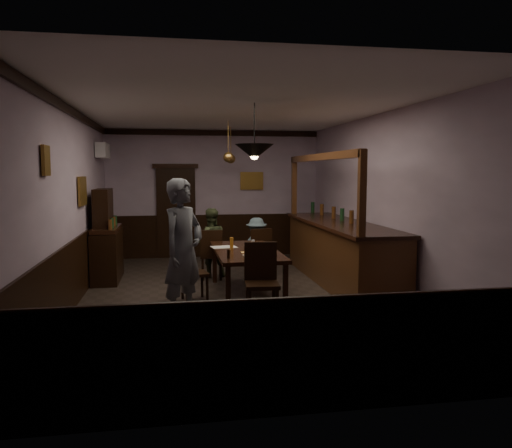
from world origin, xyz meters
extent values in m
cube|color=#2D2621|center=(0.00, 0.00, -0.01)|extent=(5.00, 8.00, 0.01)
cube|color=white|center=(0.00, 0.00, 3.00)|extent=(5.00, 8.00, 0.01)
cube|color=#A48FA7|center=(0.00, 4.00, 1.50)|extent=(5.00, 0.01, 3.00)
cube|color=#A48FA7|center=(0.00, -4.00, 1.50)|extent=(5.00, 0.01, 3.00)
cube|color=#A48FA7|center=(-2.50, 0.00, 1.50)|extent=(0.01, 8.00, 3.00)
cube|color=#A48FA7|center=(2.50, 0.00, 1.50)|extent=(0.01, 8.00, 3.00)
cube|color=black|center=(0.18, 0.10, 0.72)|extent=(1.01, 2.21, 0.06)
cube|color=black|center=(-0.24, -0.92, 0.34)|extent=(0.07, 0.07, 0.69)
cube|color=black|center=(0.60, -0.91, 0.34)|extent=(0.07, 0.07, 0.69)
cube|color=black|center=(-0.25, 1.12, 0.34)|extent=(0.07, 0.07, 0.69)
cube|color=black|center=(0.59, 1.13, 0.34)|extent=(0.07, 0.07, 0.69)
cube|color=black|center=(-0.28, 1.45, 0.44)|extent=(0.44, 0.44, 0.05)
cube|color=black|center=(-0.29, 1.26, 0.70)|extent=(0.41, 0.07, 0.49)
cube|color=black|center=(-0.10, 1.60, 0.21)|extent=(0.04, 0.04, 0.42)
cube|color=black|center=(-0.43, 1.63, 0.21)|extent=(0.04, 0.04, 0.42)
cube|color=black|center=(-0.13, 1.27, 0.21)|extent=(0.04, 0.04, 0.42)
cube|color=black|center=(-0.46, 1.30, 0.21)|extent=(0.04, 0.04, 0.42)
cube|color=black|center=(0.62, 1.46, 0.44)|extent=(0.47, 0.47, 0.05)
cube|color=black|center=(0.65, 1.27, 0.71)|extent=(0.42, 0.10, 0.49)
cube|color=black|center=(0.76, 1.65, 0.21)|extent=(0.04, 0.04, 0.42)
cube|color=black|center=(0.43, 1.60, 0.21)|extent=(0.04, 0.04, 0.42)
cube|color=black|center=(0.81, 1.31, 0.21)|extent=(0.04, 0.04, 0.42)
cube|color=black|center=(0.48, 1.26, 0.21)|extent=(0.04, 0.04, 0.42)
cube|color=black|center=(0.19, -1.30, 0.49)|extent=(0.49, 0.49, 0.05)
cube|color=black|center=(0.20, -1.09, 0.78)|extent=(0.46, 0.08, 0.54)
cube|color=black|center=(-0.01, -1.47, 0.23)|extent=(0.04, 0.04, 0.46)
cube|color=black|center=(0.35, -1.50, 0.23)|extent=(0.04, 0.04, 0.46)
cube|color=black|center=(0.02, -1.10, 0.23)|extent=(0.04, 0.04, 0.46)
cube|color=black|center=(0.38, -1.13, 0.23)|extent=(0.04, 0.04, 0.46)
cube|color=black|center=(-0.67, -0.10, 0.42)|extent=(0.46, 0.46, 0.05)
cube|color=black|center=(-0.85, -0.14, 0.68)|extent=(0.11, 0.40, 0.47)
cube|color=black|center=(-0.48, -0.23, 0.20)|extent=(0.04, 0.04, 0.41)
cube|color=black|center=(-0.54, 0.09, 0.20)|extent=(0.04, 0.04, 0.41)
cube|color=black|center=(-0.80, -0.29, 0.20)|extent=(0.04, 0.04, 0.41)
cube|color=black|center=(-0.86, 0.02, 0.20)|extent=(0.04, 0.04, 0.41)
imported|color=slate|center=(-0.86, -1.15, 0.97)|extent=(0.81, 0.84, 1.93)
imported|color=#3C462A|center=(-0.28, 1.65, 0.66)|extent=(0.68, 0.55, 1.32)
imported|color=#4E646F|center=(0.62, 1.66, 0.57)|extent=(0.76, 0.47, 1.13)
cube|color=silver|center=(-0.15, 0.44, 0.75)|extent=(0.46, 0.36, 0.01)
cube|color=silver|center=(0.51, 0.31, 0.75)|extent=(0.45, 0.34, 0.01)
cube|color=#DEA752|center=(0.14, -0.16, 0.75)|extent=(0.15, 0.15, 0.00)
cylinder|color=white|center=(0.48, -0.45, 0.76)|extent=(0.15, 0.15, 0.01)
imported|color=white|center=(0.50, -0.48, 0.80)|extent=(0.08, 0.08, 0.07)
cylinder|color=white|center=(0.15, -0.47, 0.76)|extent=(0.22, 0.22, 0.01)
torus|color=#C68C47|center=(0.12, -0.46, 0.79)|extent=(0.13, 0.13, 0.04)
torus|color=#C68C47|center=(0.21, -0.43, 0.79)|extent=(0.13, 0.13, 0.04)
cylinder|color=yellow|center=(0.21, 0.00, 0.81)|extent=(0.07, 0.07, 0.12)
cylinder|color=#BF721E|center=(-0.05, 0.16, 0.85)|extent=(0.06, 0.06, 0.20)
cylinder|color=silver|center=(0.31, 0.20, 0.82)|extent=(0.06, 0.06, 0.15)
cylinder|color=black|center=(-0.20, -0.70, 0.82)|extent=(0.04, 0.04, 0.14)
cube|color=black|center=(-2.20, 1.65, 0.46)|extent=(0.46, 1.29, 0.92)
cube|color=black|center=(-2.20, 1.65, 0.97)|extent=(0.44, 1.24, 0.07)
cube|color=black|center=(-2.25, 1.65, 1.34)|extent=(0.28, 0.83, 0.74)
cube|color=#442412|center=(2.00, 0.73, 0.53)|extent=(0.87, 4.07, 1.07)
cube|color=black|center=(1.98, 0.73, 1.09)|extent=(0.97, 4.17, 0.06)
cube|color=#442412|center=(1.61, 0.73, 2.28)|extent=(0.10, 3.97, 0.12)
cube|color=#442412|center=(1.61, -1.21, 1.70)|extent=(0.10, 0.10, 1.26)
cube|color=#442412|center=(1.61, 2.67, 1.70)|extent=(0.10, 0.10, 1.26)
cube|color=black|center=(-0.90, 3.95, 1.05)|extent=(0.90, 0.06, 2.10)
cube|color=white|center=(-2.38, 2.90, 2.45)|extent=(0.20, 0.85, 0.30)
cube|color=olive|center=(-2.46, -1.60, 2.15)|extent=(0.04, 0.28, 0.36)
cube|color=olive|center=(-2.46, 0.80, 1.70)|extent=(0.04, 0.62, 0.48)
cube|color=olive|center=(0.90, 3.96, 1.80)|extent=(0.55, 0.04, 0.42)
cylinder|color=black|center=(0.18, -0.70, 2.65)|extent=(0.02, 0.02, 0.70)
cone|color=black|center=(0.18, -0.70, 2.30)|extent=(0.56, 0.56, 0.22)
sphere|color=#FFD88C|center=(0.18, -0.70, 2.25)|extent=(0.12, 0.12, 0.12)
cylinder|color=#BF8C3F|center=(0.10, 1.87, 2.65)|extent=(0.02, 0.02, 0.70)
cone|color=#BF8C3F|center=(0.10, 1.87, 2.30)|extent=(0.20, 0.20, 0.22)
sphere|color=#FFD88C|center=(0.10, 1.87, 2.25)|extent=(0.12, 0.12, 0.12)
cylinder|color=#BF8C3F|center=(0.30, 3.12, 2.65)|extent=(0.02, 0.02, 0.70)
cone|color=#BF8C3F|center=(0.30, 3.12, 2.30)|extent=(0.20, 0.20, 0.22)
sphere|color=#FFD88C|center=(0.30, 3.12, 2.25)|extent=(0.12, 0.12, 0.12)
camera|label=1|loc=(-1.02, -7.85, 2.02)|focal=35.00mm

